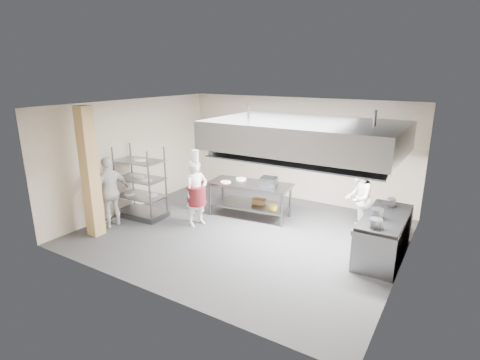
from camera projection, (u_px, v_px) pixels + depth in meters
The scene contains 23 objects.
floor at pixel (243, 232), 8.96m from camera, with size 7.00×7.00×0.00m, color #2F2F31.
ceiling at pixel (243, 105), 8.12m from camera, with size 7.00×7.00×0.00m, color silver.
wall_back at pixel (296, 149), 10.99m from camera, with size 7.00×7.00×0.00m, color #B9A893.
wall_left at pixel (135, 155), 10.30m from camera, with size 6.00×6.00×0.00m, color #B9A893.
wall_right at pixel (408, 198), 6.78m from camera, with size 6.00×6.00×0.00m, color #B9A893.
column at pixel (90, 173), 8.45m from camera, with size 0.30×0.30×3.00m, color tan.
exhaust_hood at pixel (305, 135), 7.96m from camera, with size 4.00×2.50×0.60m, color gray.
hood_strip_a at pixel (267, 146), 8.50m from camera, with size 1.60×0.12×0.04m, color white.
hood_strip_b at pixel (346, 155), 7.60m from camera, with size 1.60×0.12×0.04m, color white.
wall_shelf at pixel (356, 157), 9.96m from camera, with size 1.50×0.28×0.04m, color gray.
island at pixel (250, 200), 9.85m from camera, with size 2.14×0.89×0.91m, color gray, non-canonical shape.
island_worktop at pixel (250, 184), 9.73m from camera, with size 2.14×0.89×0.06m, color gray.
island_undershelf at pixel (250, 205), 9.89m from camera, with size 1.97×0.80×0.04m, color slate.
pass_rack at pixel (141, 182), 9.69m from camera, with size 1.25×0.73×1.87m, color slate, non-canonical shape.
cooking_range at pixel (383, 237), 7.70m from camera, with size 0.80×2.00×0.84m, color gray.
range_top at pixel (386, 217), 7.57m from camera, with size 0.78×1.96×0.06m, color black.
chef_head at pixel (197, 193), 9.19m from camera, with size 0.60×0.39×1.65m, color white.
chef_line at pixel (358, 198), 8.80m from camera, with size 0.81×0.63×1.67m, color silver.
chef_plating at pixel (110, 192), 9.14m from camera, with size 1.02×0.43×1.75m, color silver.
griddle at pixel (269, 181), 9.52m from camera, with size 0.41×0.32×0.20m, color slate.
wicker_basket at pixel (259, 201), 9.90m from camera, with size 0.33×0.23×0.14m, color olive.
stockpot at pixel (377, 213), 7.44m from camera, with size 0.26×0.26×0.18m, color gray.
plate_stack at pixel (141, 195), 9.78m from camera, with size 0.28×0.28×0.05m, color white.
Camera 1 is at (4.27, -7.06, 3.70)m, focal length 28.00 mm.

